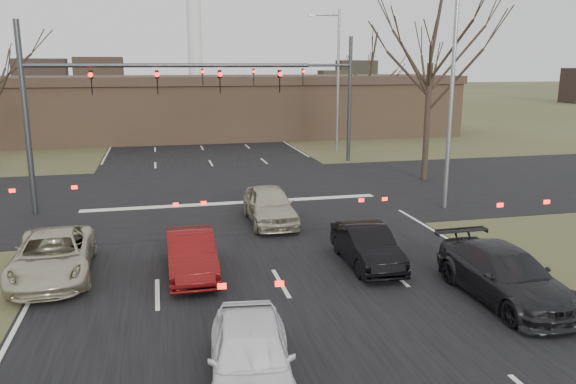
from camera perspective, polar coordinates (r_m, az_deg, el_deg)
The scene contains 16 objects.
ground at distance 13.86m, azimuth 2.01°, elevation -13.88°, with size 360.00×360.00×0.00m, color #3F4826.
road_main at distance 72.29m, azimuth -10.61°, elevation 7.64°, with size 14.00×300.00×0.02m, color black.
road_cross at distance 27.84m, azimuth -6.07°, elevation -0.16°, with size 200.00×14.00×0.02m, color black.
building at distance 50.35m, azimuth -7.19°, elevation 8.64°, with size 42.40×10.40×5.30m.
mast_arm_near at distance 25.05m, azimuth -17.87°, elevation 9.56°, with size 12.12×0.24×8.00m.
mast_arm_far at distance 36.22m, azimuth 2.02°, elevation 10.88°, with size 11.12×0.24×8.00m.
streetlight_right_near at distance 25.07m, azimuth 16.00°, elevation 10.86°, with size 2.34×0.25×10.00m.
streetlight_right_far at distance 40.94m, azimuth 4.87°, elevation 11.85°, with size 2.34×0.25×10.00m.
tree_right_near at distance 31.50m, azimuth 14.52°, elevation 17.28°, with size 6.90×6.90×11.50m.
tree_right_far at distance 50.38m, azimuth 8.34°, elevation 13.49°, with size 5.40×5.40×9.00m.
car_silver_suv at distance 18.22m, azimuth -22.79°, elevation -5.98°, with size 2.23×4.83×1.34m, color #B9B495.
car_white_sedan at distance 11.38m, azimuth -3.79°, elevation -16.29°, with size 1.63×4.06×1.38m, color white.
car_black_hatch at distance 17.97m, azimuth 8.02°, elevation -5.44°, with size 1.35×3.86×1.27m, color black.
car_charcoal_sedan at distance 16.34m, azimuth 21.18°, elevation -7.86°, with size 1.96×4.82×1.40m, color black.
car_red_ahead at distance 17.27m, azimuth -9.82°, elevation -6.19°, with size 1.39×4.00×1.32m, color #600D0E.
car_silver_ahead at distance 22.48m, azimuth -1.88°, elevation -1.31°, with size 1.76×4.37×1.49m, color #B5AE92.
Camera 1 is at (-3.28, -11.94, 6.22)m, focal length 35.00 mm.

